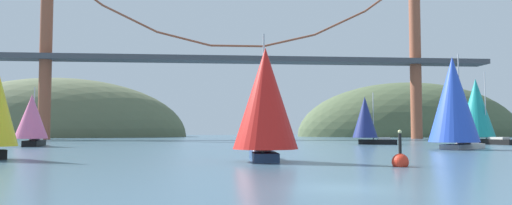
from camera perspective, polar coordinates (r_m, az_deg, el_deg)
The scene contains 10 objects.
ground_plane at distance 20.00m, azimuth 10.91°, elevation -10.18°, with size 360.00×360.00×0.00m, color #426075.
headland_left at distance 161.89m, azimuth -22.94°, elevation -3.83°, with size 81.08×44.00×37.20m, color #5B6647.
headland_right at distance 167.43m, azimuth 17.99°, elevation -3.90°, with size 75.77×44.00×36.25m, color #4C5B3D.
suspension_bridge at distance 115.57m, azimuth -2.32°, elevation 5.53°, with size 126.08×6.00×41.51m.
sailboat_red_spinnaker at distance 35.51m, azimuth 1.13°, elevation 0.18°, with size 5.00×8.29×9.95m.
sailboat_teal_sail at distance 85.85m, azimuth 25.11°, elevation -0.76°, with size 7.41×10.20×11.76m.
sailboat_blue_spinnaker at distance 61.50m, azimuth 22.73°, elevation 0.17°, with size 10.10×9.41×11.75m.
sailboat_navy_sail at distance 77.67m, azimuth 13.12°, elevation -1.92°, with size 7.34×4.89×8.31m.
sailboat_pink_spinnaker at distance 73.09m, azimuth -25.44°, elevation -1.78°, with size 5.00×7.87×8.43m.
channel_buoy at distance 32.29m, azimuth 17.02°, elevation -6.76°, with size 1.10×1.10×2.64m.
Camera 1 is at (-5.43, -19.09, 2.45)m, focal length 33.13 mm.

